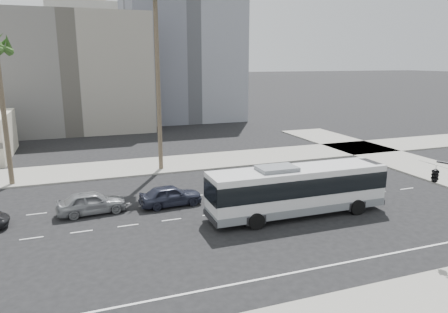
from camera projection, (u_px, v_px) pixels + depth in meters
name	position (u px, v px, depth m)	size (l,w,h in m)	color
ground	(250.00, 210.00, 30.98)	(700.00, 700.00, 0.00)	black
sidewalk_north	(193.00, 162.00, 45.14)	(120.00, 7.00, 0.15)	gray
midrise_beige_west	(70.00, 73.00, 66.07)	(24.00, 18.00, 18.00)	slate
midrise_gray_center	(180.00, 49.00, 78.24)	(20.00, 20.00, 26.00)	slate
civic_tower	(83.00, 13.00, 250.09)	(42.00, 42.00, 129.00)	beige
highrise_right	(167.00, 19.00, 248.37)	(26.00, 26.00, 70.00)	slate
highrise_far	(193.00, 32.00, 285.30)	(22.00, 22.00, 60.00)	slate
city_bus	(297.00, 189.00, 29.51)	(13.17, 3.23, 3.78)	silver
car_a	(171.00, 195.00, 31.70)	(4.78, 1.92, 1.63)	#282B3B
car_b	(92.00, 202.00, 30.07)	(4.92, 1.98, 1.68)	gray
traffic_signal	(441.00, 177.00, 22.82)	(2.56, 3.57, 5.57)	#262628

